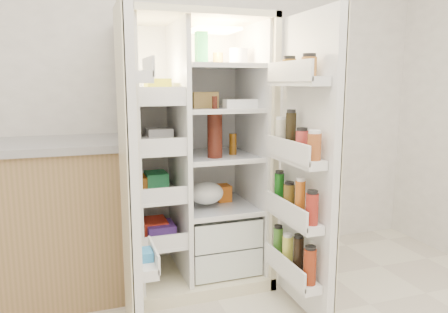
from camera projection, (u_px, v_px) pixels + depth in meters
name	position (u px, v px, depth m)	size (l,w,h in m)	color
wall_back	(186.00, 86.00, 3.18)	(4.00, 0.02, 2.70)	white
refrigerator	(195.00, 174.00, 2.95)	(0.92, 0.70, 1.80)	beige
freezer_door	(130.00, 177.00, 2.20)	(0.15, 0.40, 1.72)	silver
fridge_door	(305.00, 171.00, 2.43)	(0.17, 0.58, 1.72)	silver
kitchen_counter	(13.00, 222.00, 2.67)	(1.40, 0.75, 1.02)	olive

